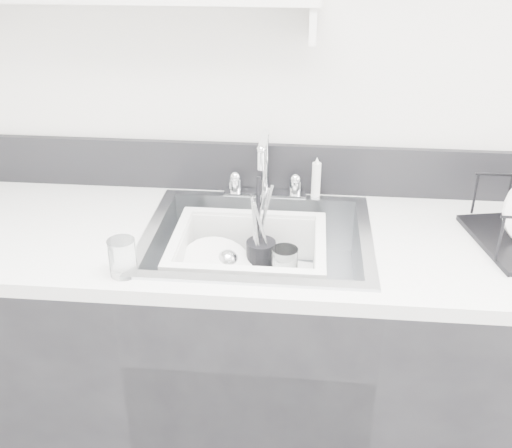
# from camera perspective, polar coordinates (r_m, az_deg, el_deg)

# --- Properties ---
(counter_run) EXTENTS (3.20, 0.62, 0.92)m
(counter_run) POSITION_cam_1_polar(r_m,az_deg,el_deg) (1.95, 0.14, -12.93)
(counter_run) COLOR black
(counter_run) RESTS_ON ground
(backsplash) EXTENTS (3.20, 0.02, 0.16)m
(backsplash) POSITION_cam_1_polar(r_m,az_deg,el_deg) (1.92, 0.98, 5.36)
(backsplash) COLOR black
(backsplash) RESTS_ON counter_run
(sink) EXTENTS (0.64, 0.52, 0.20)m
(sink) POSITION_cam_1_polar(r_m,az_deg,el_deg) (1.73, 0.16, -3.62)
(sink) COLOR silver
(sink) RESTS_ON counter_run
(faucet) EXTENTS (0.26, 0.18, 0.23)m
(faucet) POSITION_cam_1_polar(r_m,az_deg,el_deg) (1.88, 0.85, 4.19)
(faucet) COLOR silver
(faucet) RESTS_ON counter_run
(side_sprayer) EXTENTS (0.03, 0.03, 0.14)m
(side_sprayer) POSITION_cam_1_polar(r_m,az_deg,el_deg) (1.88, 5.75, 4.38)
(side_sprayer) COLOR white
(side_sprayer) RESTS_ON counter_run
(wall_shelf) EXTENTS (1.00, 0.16, 0.12)m
(wall_shelf) POSITION_cam_1_polar(r_m,az_deg,el_deg) (1.78, -11.09, 20.20)
(wall_shelf) COLOR silver
(wall_shelf) RESTS_ON room_shell
(wash_tub) EXTENTS (0.49, 0.42, 0.17)m
(wash_tub) POSITION_cam_1_polar(r_m,az_deg,el_deg) (1.72, -0.70, -3.71)
(wash_tub) COLOR white
(wash_tub) RESTS_ON sink
(plate_stack) EXTENTS (0.26, 0.25, 0.10)m
(plate_stack) POSITION_cam_1_polar(r_m,az_deg,el_deg) (1.75, -3.53, -4.78)
(plate_stack) COLOR white
(plate_stack) RESTS_ON wash_tub
(utensil_cup) EXTENTS (0.09, 0.09, 0.29)m
(utensil_cup) POSITION_cam_1_polar(r_m,az_deg,el_deg) (1.76, 0.46, -3.01)
(utensil_cup) COLOR black
(utensil_cup) RESTS_ON wash_tub
(ladle) EXTENTS (0.21, 0.26, 0.07)m
(ladle) POSITION_cam_1_polar(r_m,az_deg,el_deg) (1.72, -1.86, -4.97)
(ladle) COLOR silver
(ladle) RESTS_ON wash_tub
(tumbler_in_tub) EXTENTS (0.08, 0.08, 0.11)m
(tumbler_in_tub) POSITION_cam_1_polar(r_m,az_deg,el_deg) (1.74, 2.75, -3.94)
(tumbler_in_tub) COLOR white
(tumbler_in_tub) RESTS_ON wash_tub
(tumbler_counter) EXTENTS (0.08, 0.08, 0.10)m
(tumbler_counter) POSITION_cam_1_polar(r_m,az_deg,el_deg) (1.52, -12.59, -3.13)
(tumbler_counter) COLOR white
(tumbler_counter) RESTS_ON counter_run
(bowl_small) EXTENTS (0.15, 0.15, 0.04)m
(bowl_small) POSITION_cam_1_polar(r_m,az_deg,el_deg) (1.69, 2.67, -6.32)
(bowl_small) COLOR white
(bowl_small) RESTS_ON wash_tub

